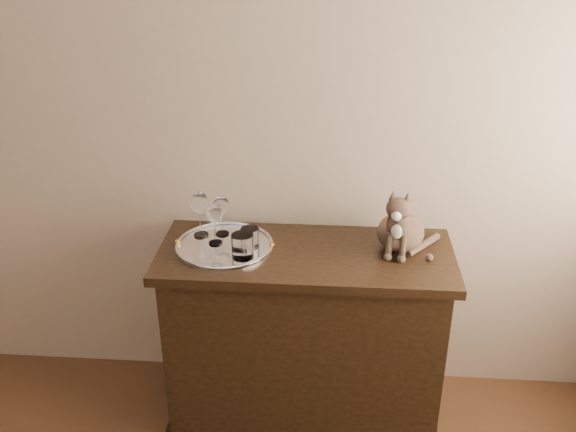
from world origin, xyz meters
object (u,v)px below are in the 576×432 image
Objects in this scene: wine_glass_b at (222,215)px; tray at (225,246)px; cat at (402,216)px; sideboard at (304,338)px; wine_glass_a at (200,214)px; wine_glass_d at (215,224)px; tumbler_a at (243,246)px; tumbler_c at (250,238)px.

tray is at bearing -75.81° from wine_glass_b.
tray is 1.37× the size of cat.
sideboard is at bearing -17.95° from wine_glass_b.
wine_glass_a reaches higher than tray.
wine_glass_a is at bearing -167.63° from wine_glass_b.
wine_glass_b is at bearing 80.25° from wine_glass_d.
sideboard is at bearing -12.29° from wine_glass_a.
sideboard is 4.12× the size of cat.
sideboard is 5.98× the size of wine_glass_a.
wine_glass_a is 0.27m from tumbler_a.
tumbler_a is (0.11, -0.19, -0.04)m from wine_glass_b.
tumbler_c is (0.15, -0.02, -0.05)m from wine_glass_d.
wine_glass_d is (-0.04, 0.02, 0.09)m from tray.
tumbler_c is (0.13, -0.10, -0.05)m from wine_glass_b.
wine_glass_d is 2.17× the size of tumbler_c.
tumbler_a is (0.20, -0.17, -0.05)m from wine_glass_a.
sideboard is 3.00× the size of tray.
tumbler_c is 0.62m from cat.
wine_glass_d is at bearing 172.36° from tumbler_c.
sideboard is at bearing -155.69° from cat.
tray is 4.02× the size of tumbler_a.
cat reaches higher than wine_glass_a.
tray is at bearing 134.58° from tumbler_a.
wine_glass_d is at bearing -99.75° from wine_glass_b.
tumbler_c reaches higher than sideboard.
wine_glass_b is at bearing -169.35° from cat.
wine_glass_b is 0.97× the size of wine_glass_d.
sideboard is 12.07× the size of tumbler_a.
tumbler_c reaches higher than tray.
tray is 2.20× the size of wine_glass_d.
wine_glass_b is at bearing 162.05° from sideboard.
tumbler_c is at bearing -7.64° from wine_glass_d.
wine_glass_b is (-0.36, 0.12, 0.52)m from sideboard.
tumbler_a is at bearing -39.68° from wine_glass_d.
wine_glass_b is at bearing 12.37° from wine_glass_a.
wine_glass_b reaches higher than sideboard.
wine_glass_d is at bearing -162.87° from cat.
wine_glass_a is at bearing 143.89° from tray.
wine_glass_d is (0.07, -0.07, -0.01)m from wine_glass_a.
sideboard is 0.54m from tray.
tumbler_c is at bearing -21.25° from wine_glass_a.
wine_glass_d is at bearing 140.32° from tumbler_a.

